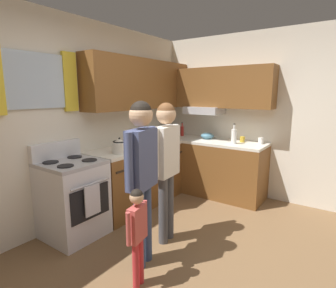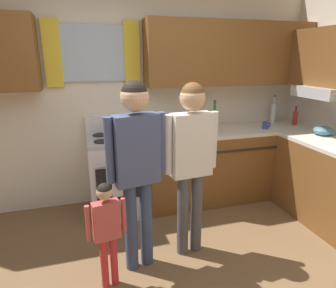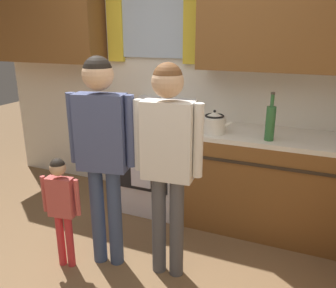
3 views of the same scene
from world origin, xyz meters
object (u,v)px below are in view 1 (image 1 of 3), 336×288
object	(u,v)px
bottle_milk_white	(234,136)
mixing_bowl	(207,136)
bottle_sauce_red	(182,131)
mug_ceramic_white	(261,141)
adult_in_plaid	(166,156)
bottle_tall_clear	(167,128)
stovetop_kettle	(120,146)
adult_holding_child	(142,165)
small_child	(137,227)
bottle_wine_green	(145,137)
mug_cobalt_blue	(170,137)
mug_mustard_yellow	(242,139)
stove_oven	(73,198)

from	to	relation	value
bottle_milk_white	mixing_bowl	distance (m)	0.58
bottle_sauce_red	mug_ceramic_white	world-z (taller)	bottle_sauce_red
mixing_bowl	bottle_sauce_red	bearing A→B (deg)	85.93
adult_in_plaid	bottle_tall_clear	bearing A→B (deg)	35.17
stovetop_kettle	mixing_bowl	world-z (taller)	stovetop_kettle
adult_holding_child	small_child	size ratio (longest dim) A/B	1.80
bottle_wine_green	adult_in_plaid	world-z (taller)	adult_in_plaid
bottle_tall_clear	stovetop_kettle	size ratio (longest dim) A/B	1.34
bottle_tall_clear	stovetop_kettle	distance (m)	1.56
mixing_bowl	mug_cobalt_blue	bearing A→B (deg)	135.20
bottle_tall_clear	adult_in_plaid	world-z (taller)	adult_in_plaid
bottle_tall_clear	bottle_sauce_red	world-z (taller)	bottle_tall_clear
bottle_sauce_red	mixing_bowl	size ratio (longest dim) A/B	1.11
stovetop_kettle	mug_cobalt_blue	bearing A→B (deg)	2.10
bottle_milk_white	mug_mustard_yellow	bearing A→B (deg)	-14.65
bottle_milk_white	stovetop_kettle	xyz separation A→B (m)	(-1.48, 0.95, -0.02)
bottle_sauce_red	mug_mustard_yellow	bearing A→B (deg)	-90.17
bottle_milk_white	mug_cobalt_blue	xyz separation A→B (m)	(-0.27, 0.99, -0.08)
bottle_milk_white	mug_mustard_yellow	distance (m)	0.24
bottle_sauce_red	adult_in_plaid	size ratio (longest dim) A/B	0.16
mug_ceramic_white	adult_in_plaid	distance (m)	1.88
stove_oven	adult_in_plaid	distance (m)	1.21
mug_mustard_yellow	bottle_tall_clear	bearing A→B (deg)	97.52
stove_oven	bottle_wine_green	bearing A→B (deg)	-9.48
mug_cobalt_blue	adult_holding_child	world-z (taller)	adult_holding_child
mug_mustard_yellow	bottle_sauce_red	bearing A→B (deg)	89.83
mug_mustard_yellow	mixing_bowl	size ratio (longest dim) A/B	0.55
bottle_sauce_red	adult_holding_child	bearing A→B (deg)	-156.54
mixing_bowl	adult_holding_child	size ratio (longest dim) A/B	0.14
adult_in_plaid	small_child	world-z (taller)	adult_in_plaid
mixing_bowl	small_child	size ratio (longest dim) A/B	0.25
bottle_milk_white	mug_ceramic_white	world-z (taller)	bottle_milk_white
stove_oven	adult_in_plaid	size ratio (longest dim) A/B	0.70
bottle_sauce_red	mug_cobalt_blue	xyz separation A→B (m)	(-0.49, -0.08, -0.05)
adult_holding_child	bottle_sauce_red	bearing A→B (deg)	23.46
bottle_wine_green	adult_holding_child	xyz separation A→B (m)	(-1.05, -0.84, -0.05)
mug_ceramic_white	adult_holding_child	world-z (taller)	adult_holding_child
bottle_tall_clear	bottle_wine_green	distance (m)	1.11
bottle_sauce_red	bottle_milk_white	bearing A→B (deg)	-101.81
mug_cobalt_blue	adult_holding_child	bearing A→B (deg)	-153.00
bottle_milk_white	adult_in_plaid	distance (m)	1.58
mug_cobalt_blue	mixing_bowl	bearing A→B (deg)	-44.80
stove_oven	mug_cobalt_blue	xyz separation A→B (m)	(1.84, -0.11, 0.48)
bottle_wine_green	stovetop_kettle	distance (m)	0.48
mug_mustard_yellow	small_child	bearing A→B (deg)	-179.25
bottle_sauce_red	adult_in_plaid	bearing A→B (deg)	-152.82
small_child	adult_in_plaid	bearing A→B (deg)	17.50
stovetop_kettle	mug_mustard_yellow	bearing A→B (deg)	-30.63
bottle_sauce_red	stovetop_kettle	distance (m)	1.71
bottle_tall_clear	adult_holding_child	bearing A→B (deg)	-150.13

